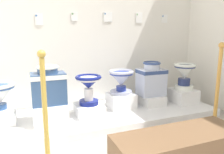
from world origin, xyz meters
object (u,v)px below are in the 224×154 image
(plinth_block_pale_glazed, at_px, (121,100))
(stanchion_post_near_left, at_px, (47,139))
(plinth_block_rightmost, at_px, (50,112))
(stanchion_post_near_right, at_px, (216,108))
(antique_toilet_squat_floral, at_px, (184,74))
(plinth_block_squat_floral, at_px, (183,96))
(plinth_block_tall_cobalt, at_px, (150,99))
(info_placard_second, at_px, (39,19))
(info_placard_third, at_px, (74,16))
(antique_toilet_rightmost, at_px, (48,85))
(antique_toilet_tall_cobalt, at_px, (151,79))
(info_placard_fifth, at_px, (139,18))
(info_placard_fourth, at_px, (108,17))
(info_placard_sixth, at_px, (164,19))
(antique_toilet_pale_glazed, at_px, (121,79))
(plinth_block_broad_patterned, at_px, (89,109))
(plinth_block_central_ornate, at_px, (1,118))
(antique_toilet_broad_patterned, at_px, (88,85))

(plinth_block_pale_glazed, relative_size, stanchion_post_near_left, 0.35)
(plinth_block_rightmost, bearing_deg, stanchion_post_near_right, -27.67)
(plinth_block_rightmost, height_order, plinth_block_pale_glazed, plinth_block_rightmost)
(antique_toilet_squat_floral, relative_size, stanchion_post_near_left, 0.38)
(plinth_block_squat_floral, bearing_deg, plinth_block_rightmost, -179.28)
(plinth_block_tall_cobalt, bearing_deg, info_placard_second, 162.84)
(plinth_block_pale_glazed, xyz_separation_m, info_placard_third, (-0.53, 0.44, 1.16))
(plinth_block_pale_glazed, bearing_deg, antique_toilet_rightmost, -171.24)
(plinth_block_rightmost, distance_m, antique_toilet_rightmost, 0.34)
(antique_toilet_tall_cobalt, relative_size, info_placard_second, 3.19)
(info_placard_fifth, height_order, stanchion_post_near_left, info_placard_fifth)
(antique_toilet_squat_floral, relative_size, info_placard_fourth, 2.75)
(info_placard_second, bearing_deg, stanchion_post_near_right, -41.00)
(info_placard_third, bearing_deg, info_placard_fourth, 0.00)
(plinth_block_rightmost, relative_size, info_placard_sixth, 3.01)
(info_placard_fifth, bearing_deg, antique_toilet_pale_glazed, -138.45)
(plinth_block_broad_patterned, relative_size, info_placard_sixth, 2.92)
(plinth_block_tall_cobalt, relative_size, antique_toilet_squat_floral, 1.00)
(antique_toilet_squat_floral, bearing_deg, info_placard_third, 159.43)
(info_placard_third, height_order, info_placard_sixth, info_placard_sixth)
(antique_toilet_rightmost, relative_size, stanchion_post_near_left, 0.44)
(antique_toilet_tall_cobalt, height_order, info_placard_second, info_placard_second)
(antique_toilet_pale_glazed, bearing_deg, info_placard_fifth, 41.55)
(plinth_block_rightmost, height_order, plinth_block_broad_patterned, plinth_block_rightmost)
(plinth_block_central_ornate, distance_m, plinth_block_rightmost, 0.56)
(info_placard_fifth, xyz_separation_m, stanchion_post_near_left, (-1.59, -1.44, -1.08))
(plinth_block_central_ornate, relative_size, info_placard_fifth, 1.99)
(antique_toilet_broad_patterned, relative_size, stanchion_post_near_left, 0.37)
(plinth_block_central_ornate, bearing_deg, antique_toilet_tall_cobalt, -0.19)
(info_placard_fifth, bearing_deg, stanchion_post_near_left, -137.85)
(plinth_block_rightmost, xyz_separation_m, antique_toilet_pale_glazed, (0.99, 0.15, 0.30))
(plinth_block_pale_glazed, bearing_deg, antique_toilet_squat_floral, -7.45)
(plinth_block_rightmost, bearing_deg, antique_toilet_tall_cobalt, 5.22)
(info_placard_sixth, relative_size, stanchion_post_near_right, 0.12)
(antique_toilet_rightmost, relative_size, plinth_block_broad_patterned, 1.19)
(info_placard_fifth, relative_size, stanchion_post_near_right, 0.15)
(plinth_block_pale_glazed, height_order, antique_toilet_squat_floral, antique_toilet_squat_floral)
(antique_toilet_broad_patterned, xyz_separation_m, plinth_block_tall_cobalt, (0.97, 0.09, -0.33))
(antique_toilet_squat_floral, bearing_deg, antique_toilet_pale_glazed, 172.55)
(plinth_block_broad_patterned, relative_size, plinth_block_squat_floral, 1.05)
(info_placard_sixth, bearing_deg, plinth_block_tall_cobalt, -137.45)
(antique_toilet_tall_cobalt, xyz_separation_m, stanchion_post_near_left, (-1.57, -0.98, -0.18))
(plinth_block_squat_floral, height_order, stanchion_post_near_right, stanchion_post_near_right)
(plinth_block_squat_floral, bearing_deg, info_placard_fourth, 150.66)
(plinth_block_rightmost, relative_size, antique_toilet_squat_floral, 0.99)
(antique_toilet_pale_glazed, relative_size, info_placard_fourth, 2.41)
(info_placard_fourth, bearing_deg, plinth_block_broad_patterned, -130.66)
(antique_toilet_pale_glazed, xyz_separation_m, stanchion_post_near_right, (0.67, -1.02, -0.18))
(info_placard_sixth, bearing_deg, info_placard_third, -180.00)
(antique_toilet_rightmost, xyz_separation_m, stanchion_post_near_right, (1.66, -0.87, -0.21))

